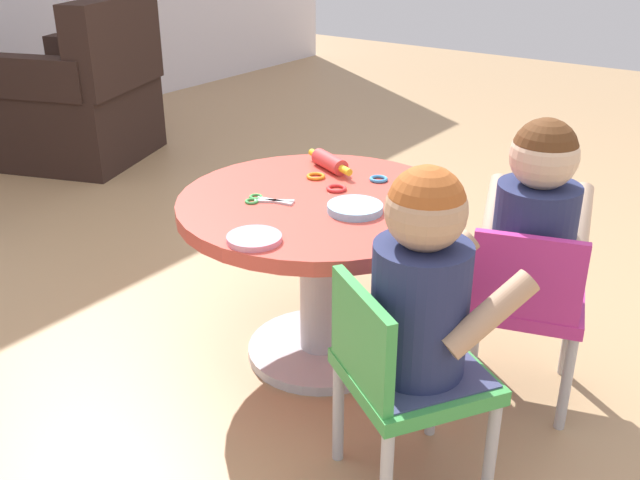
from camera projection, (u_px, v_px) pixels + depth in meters
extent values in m
plane|color=tan|center=(320.00, 353.00, 2.24)|extent=(10.00, 10.00, 0.00)
cylinder|color=silver|center=(320.00, 349.00, 2.23)|extent=(0.44, 0.44, 0.03)
cylinder|color=silver|center=(320.00, 286.00, 2.14)|extent=(0.12, 0.12, 0.47)
cylinder|color=#D84C3F|center=(320.00, 205.00, 2.03)|extent=(0.80, 0.80, 0.04)
cylinder|color=#B7B7BC|center=(491.00, 453.00, 1.62)|extent=(0.03, 0.03, 0.28)
cylinder|color=#B7B7BC|center=(433.00, 388.00, 1.84)|extent=(0.03, 0.03, 0.28)
cylinder|color=#B7B7BC|center=(338.00, 412.00, 1.75)|extent=(0.03, 0.03, 0.28)
cube|color=green|center=(415.00, 375.00, 1.62)|extent=(0.41, 0.41, 0.04)
cube|color=green|center=(362.00, 339.00, 1.52)|extent=(0.17, 0.24, 0.22)
cube|color=#3F4772|center=(415.00, 375.00, 1.62)|extent=(0.38, 0.37, 0.04)
cylinder|color=navy|center=(420.00, 309.00, 1.55)|extent=(0.21, 0.21, 0.30)
sphere|color=tan|center=(426.00, 210.00, 1.46)|extent=(0.17, 0.17, 0.17)
sphere|color=#B25926|center=(426.00, 205.00, 1.45)|extent=(0.16, 0.16, 0.16)
cylinder|color=tan|center=(490.00, 315.00, 1.48)|extent=(0.21, 0.16, 0.17)
cylinder|color=tan|center=(436.00, 269.00, 1.67)|extent=(0.21, 0.16, 0.17)
cylinder|color=#B7B7BC|center=(569.00, 332.00, 2.08)|extent=(0.03, 0.03, 0.28)
cylinder|color=#B7B7BC|center=(477.00, 317.00, 2.16)|extent=(0.03, 0.03, 0.28)
cylinder|color=#B7B7BC|center=(566.00, 383.00, 1.86)|extent=(0.03, 0.03, 0.28)
cylinder|color=#B7B7BC|center=(464.00, 365.00, 1.93)|extent=(0.03, 0.03, 0.28)
cube|color=#CC338C|center=(525.00, 298.00, 1.94)|extent=(0.38, 0.38, 0.04)
cube|color=#CC338C|center=(527.00, 278.00, 1.77)|extent=(0.10, 0.27, 0.22)
cube|color=#3F4772|center=(525.00, 297.00, 1.94)|extent=(0.34, 0.33, 0.04)
cylinder|color=navy|center=(533.00, 240.00, 1.87)|extent=(0.21, 0.21, 0.30)
sphere|color=beige|center=(544.00, 156.00, 1.78)|extent=(0.17, 0.17, 0.17)
sphere|color=#593319|center=(545.00, 151.00, 1.77)|extent=(0.16, 0.16, 0.16)
cylinder|color=beige|center=(580.00, 222.00, 1.92)|extent=(0.22, 0.12, 0.17)
cylinder|color=beige|center=(495.00, 212.00, 1.98)|extent=(0.22, 0.12, 0.17)
cube|color=black|center=(75.00, 122.00, 3.91)|extent=(0.90, 0.90, 0.40)
cube|color=black|center=(114.00, 44.00, 3.66)|extent=(0.71, 0.39, 0.45)
cube|color=black|center=(98.00, 55.00, 4.04)|extent=(0.32, 0.60, 0.20)
cube|color=black|center=(32.00, 77.00, 3.52)|extent=(0.32, 0.60, 0.20)
cylinder|color=#D83F3F|center=(330.00, 162.00, 2.23)|extent=(0.10, 0.15, 0.05)
cylinder|color=yellow|center=(315.00, 154.00, 2.31)|extent=(0.04, 0.05, 0.02)
cylinder|color=yellow|center=(345.00, 170.00, 2.16)|extent=(0.04, 0.05, 0.02)
cube|color=silver|center=(274.00, 201.00, 2.00)|extent=(0.07, 0.10, 0.01)
cube|color=silver|center=(274.00, 201.00, 2.00)|extent=(0.03, 0.11, 0.01)
torus|color=green|center=(252.00, 201.00, 1.99)|extent=(0.05, 0.05, 0.01)
torus|color=green|center=(256.00, 197.00, 2.03)|extent=(0.05, 0.05, 0.01)
cylinder|color=pink|center=(254.00, 238.00, 1.76)|extent=(0.13, 0.13, 0.01)
cylinder|color=#8CCCF2|center=(355.00, 208.00, 1.93)|extent=(0.15, 0.15, 0.02)
torus|color=#3F99D8|center=(379.00, 179.00, 2.15)|extent=(0.06, 0.06, 0.01)
torus|color=orange|center=(316.00, 176.00, 2.17)|extent=(0.06, 0.06, 0.01)
torus|color=red|center=(335.00, 188.00, 2.08)|extent=(0.06, 0.06, 0.01)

